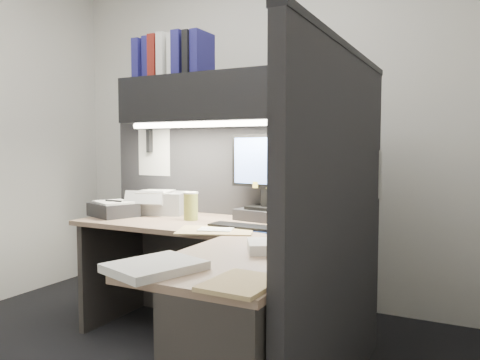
# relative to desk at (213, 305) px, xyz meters

# --- Properties ---
(wall_back) EXTENTS (3.50, 0.04, 2.70)m
(wall_back) POSITION_rel_desk_xyz_m (-0.43, 1.50, 0.91)
(wall_back) COLOR silver
(wall_back) RESTS_ON floor
(partition_back) EXTENTS (1.90, 0.06, 1.60)m
(partition_back) POSITION_rel_desk_xyz_m (-0.40, 0.93, 0.36)
(partition_back) COLOR black
(partition_back) RESTS_ON floor
(partition_right) EXTENTS (0.06, 1.50, 1.60)m
(partition_right) POSITION_rel_desk_xyz_m (0.55, 0.18, 0.36)
(partition_right) COLOR black
(partition_right) RESTS_ON floor
(desk) EXTENTS (1.70, 1.53, 0.73)m
(desk) POSITION_rel_desk_xyz_m (0.00, 0.00, 0.00)
(desk) COLOR #987961
(desk) RESTS_ON floor
(overhead_shelf) EXTENTS (1.55, 0.34, 0.30)m
(overhead_shelf) POSITION_rel_desk_xyz_m (-0.30, 0.75, 1.06)
(overhead_shelf) COLOR black
(overhead_shelf) RESTS_ON partition_back
(task_light_tube) EXTENTS (1.32, 0.04, 0.04)m
(task_light_tube) POSITION_rel_desk_xyz_m (-0.30, 0.61, 0.89)
(task_light_tube) COLOR white
(task_light_tube) RESTS_ON overhead_shelf
(monitor) EXTENTS (0.50, 0.28, 0.54)m
(monitor) POSITION_rel_desk_xyz_m (-0.08, 0.78, 0.50)
(monitor) COLOR black
(monitor) RESTS_ON desk
(keyboard) EXTENTS (0.40, 0.15, 0.02)m
(keyboard) POSITION_rel_desk_xyz_m (-0.08, 0.47, 0.30)
(keyboard) COLOR black
(keyboard) RESTS_ON desk
(mousepad) EXTENTS (0.26, 0.24, 0.00)m
(mousepad) POSITION_rel_desk_xyz_m (0.15, 0.47, 0.29)
(mousepad) COLOR #1C3E9A
(mousepad) RESTS_ON desk
(mouse) EXTENTS (0.10, 0.12, 0.04)m
(mouse) POSITION_rel_desk_xyz_m (0.14, 0.48, 0.31)
(mouse) COLOR black
(mouse) RESTS_ON mousepad
(telephone) EXTENTS (0.24, 0.24, 0.09)m
(telephone) POSITION_rel_desk_xyz_m (0.28, 0.81, 0.33)
(telephone) COLOR #BCAA91
(telephone) RESTS_ON desk
(coffee_cup) EXTENTS (0.12, 0.12, 0.17)m
(coffee_cup) POSITION_rel_desk_xyz_m (-0.51, 0.59, 0.37)
(coffee_cup) COLOR #B4AA48
(coffee_cup) RESTS_ON desk
(printer) EXTENTS (0.45, 0.41, 0.15)m
(printer) POSITION_rel_desk_xyz_m (-0.87, 0.76, 0.36)
(printer) COLOR gray
(printer) RESTS_ON desk
(notebook_stack) EXTENTS (0.36, 0.33, 0.09)m
(notebook_stack) POSITION_rel_desk_xyz_m (-1.06, 0.49, 0.33)
(notebook_stack) COLOR black
(notebook_stack) RESTS_ON desk
(open_folder) EXTENTS (0.48, 0.40, 0.01)m
(open_folder) POSITION_rel_desk_xyz_m (-0.17, 0.32, 0.29)
(open_folder) COLOR tan
(open_folder) RESTS_ON desk
(paper_stack_a) EXTENTS (0.30, 0.28, 0.04)m
(paper_stack_a) POSITION_rel_desk_xyz_m (0.31, 0.01, 0.31)
(paper_stack_a) COLOR white
(paper_stack_a) RESTS_ON desk
(paper_stack_b) EXTENTS (0.35, 0.39, 0.03)m
(paper_stack_b) POSITION_rel_desk_xyz_m (0.04, -0.50, 0.30)
(paper_stack_b) COLOR white
(paper_stack_b) RESTS_ON desk
(manila_stack) EXTENTS (0.22, 0.27, 0.02)m
(manila_stack) POSITION_rel_desk_xyz_m (0.41, -0.51, 0.29)
(manila_stack) COLOR tan
(manila_stack) RESTS_ON desk
(binder_row) EXTENTS (0.51, 0.25, 0.29)m
(binder_row) POSITION_rel_desk_xyz_m (-0.75, 0.75, 1.35)
(binder_row) COLOR navy
(binder_row) RESTS_ON overhead_shelf
(pinned_papers) EXTENTS (1.76, 1.31, 0.51)m
(pinned_papers) POSITION_rel_desk_xyz_m (-0.00, 0.56, 0.61)
(pinned_papers) COLOR white
(pinned_papers) RESTS_ON partition_back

